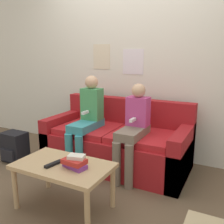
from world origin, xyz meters
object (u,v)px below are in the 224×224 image
couch (117,143)px  coffee_table (63,170)px  backpack (15,147)px  person_left (87,118)px  tv_remote (54,164)px  person_right (133,127)px

couch → coffee_table: (-0.01, -1.03, 0.09)m
backpack → coffee_table: bearing=-23.6°
couch → person_left: size_ratio=1.57×
coffee_table → backpack: coffee_table is taller
coffee_table → tv_remote: size_ratio=4.75×
couch → coffee_table: size_ratio=2.07×
person_left → tv_remote: person_left is taller
person_left → backpack: bearing=-160.8°
person_left → tv_remote: bearing=-74.7°
coffee_table → tv_remote: 0.10m
person_right → tv_remote: 0.96m
tv_remote → couch: bearing=97.3°
person_left → coffee_table: bearing=-70.2°
person_right → backpack: (-1.50, -0.30, -0.39)m
person_left → tv_remote: 0.94m
coffee_table → tv_remote: bearing=-137.4°
tv_remote → backpack: 1.31m
couch → tv_remote: bearing=-93.5°
person_right → backpack: size_ratio=2.75×
coffee_table → backpack: 1.33m
couch → tv_remote: 1.09m
person_left → backpack: (-0.90, -0.31, -0.42)m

